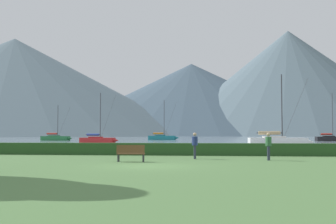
{
  "coord_description": "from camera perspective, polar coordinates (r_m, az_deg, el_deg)",
  "views": [
    {
      "loc": [
        3.46,
        -20.81,
        1.58
      ],
      "look_at": [
        -5.55,
        56.73,
        5.52
      ],
      "focal_mm": 46.16,
      "sensor_mm": 36.0,
      "label": 1
    }
  ],
  "objects": [
    {
      "name": "distant_hill_east_ridge",
      "position": [
        352.76,
        15.64,
        3.72
      ],
      "size": [
        204.71,
        204.71,
        82.99
      ],
      "primitive_type": "cone",
      "color": "slate",
      "rests_on": "ground_plane"
    },
    {
      "name": "harbor_water",
      "position": [
        157.86,
        5.38,
        -3.45
      ],
      "size": [
        320.0,
        246.0,
        0.0
      ],
      "primitive_type": "cube",
      "color": "#8499A8",
      "rests_on": "ground_plane"
    },
    {
      "name": "sailboat_slip_3",
      "position": [
        110.42,
        -0.76,
        -3.36
      ],
      "size": [
        7.9,
        2.46,
        10.22
      ],
      "rotation": [
        0.0,
        0.0,
        -0.02
      ],
      "color": "#19707A",
      "rests_on": "harbor_water"
    },
    {
      "name": "distant_hill_far_shoulder",
      "position": [
        371.97,
        3.12,
        1.65
      ],
      "size": [
        247.43,
        247.43,
        61.94
      ],
      "primitive_type": "cone",
      "color": "#425666",
      "rests_on": "ground_plane"
    },
    {
      "name": "hedge_line",
      "position": [
        32.02,
        0.42,
        -4.92
      ],
      "size": [
        80.0,
        1.2,
        0.89
      ],
      "primitive_type": "cube",
      "color": "#284C23",
      "rests_on": "ground_plane"
    },
    {
      "name": "person_standing_walker",
      "position": [
        26.4,
        13.13,
        -4.13
      ],
      "size": [
        0.36,
        0.55,
        1.65
      ],
      "rotation": [
        0.0,
        0.0,
        -0.29
      ],
      "color": "#2D3347",
      "rests_on": "ground_plane"
    },
    {
      "name": "distant_hill_west_ridge",
      "position": [
        346.88,
        -19.67,
        3.13
      ],
      "size": [
        282.4,
        282.4,
        73.9
      ],
      "primitive_type": "cone",
      "color": "slate",
      "rests_on": "ground_plane"
    },
    {
      "name": "person_seated_viewer",
      "position": [
        27.24,
        3.56,
        -4.16
      ],
      "size": [
        0.36,
        0.57,
        1.65
      ],
      "rotation": [
        0.0,
        0.0,
        -0.02
      ],
      "color": "#2D3347",
      "rests_on": "ground_plane"
    },
    {
      "name": "sailboat_slip_6",
      "position": [
        54.54,
        14.36,
        -3.77
      ],
      "size": [
        8.08,
        2.84,
        8.88
      ],
      "rotation": [
        0.0,
        0.0,
        0.07
      ],
      "color": "white",
      "rests_on": "harbor_water"
    },
    {
      "name": "distant_hill_central_peak",
      "position": [
        431.12,
        -15.45,
        0.54
      ],
      "size": [
        204.88,
        204.88,
        53.17
      ],
      "primitive_type": "cone",
      "color": "#425666",
      "rests_on": "ground_plane"
    },
    {
      "name": "ground_plane",
      "position": [
        21.16,
        -2.83,
        -7.17
      ],
      "size": [
        1000.0,
        1000.0,
        0.0
      ],
      "primitive_type": "plane",
      "color": "#517A42"
    },
    {
      "name": "sailboat_slip_5",
      "position": [
        74.63,
        -9.24,
        -3.63
      ],
      "size": [
        6.84,
        2.54,
        8.58
      ],
      "rotation": [
        0.0,
        0.0,
        -0.1
      ],
      "color": "red",
      "rests_on": "harbor_water"
    },
    {
      "name": "sailboat_slip_8",
      "position": [
        99.55,
        20.71,
        -3.26
      ],
      "size": [
        7.13,
        2.47,
        10.39
      ],
      "rotation": [
        0.0,
        0.0,
        0.06
      ],
      "color": "black",
      "rests_on": "harbor_water"
    },
    {
      "name": "park_bench_near_path",
      "position": [
        24.43,
        -4.94,
        -5.34
      ],
      "size": [
        1.61,
        0.6,
        0.95
      ],
      "rotation": [
        0.0,
        0.0,
        0.08
      ],
      "color": "brown",
      "rests_on": "ground_plane"
    },
    {
      "name": "sailboat_slip_2",
      "position": [
        104.5,
        -14.6,
        -3.32
      ],
      "size": [
        7.58,
        2.67,
        8.3
      ],
      "rotation": [
        0.0,
        0.0,
        -0.07
      ],
      "color": "#236B38",
      "rests_on": "harbor_water"
    }
  ]
}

